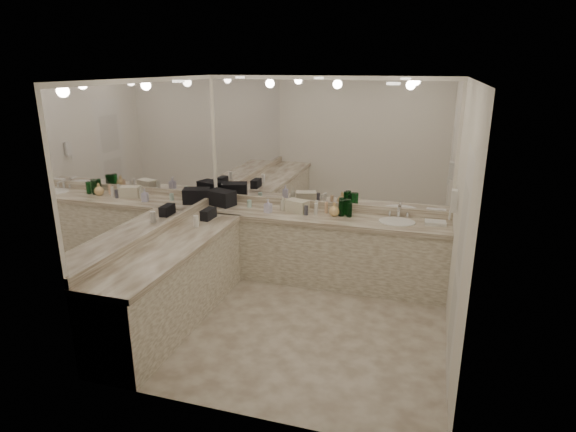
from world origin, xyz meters
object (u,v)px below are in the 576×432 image
(sink, at_px, (397,222))
(cream_cosmetic_case, at_px, (297,206))
(wall_phone, at_px, (454,201))
(black_toiletry_bag, at_px, (221,198))
(soap_bottle_c, at_px, (334,209))
(soap_bottle_a, at_px, (283,204))
(hand_towel, at_px, (435,223))
(soap_bottle_b, at_px, (268,206))

(sink, relative_size, cream_cosmetic_case, 1.60)
(wall_phone, height_order, black_toiletry_bag, wall_phone)
(sink, xyz_separation_m, cream_cosmetic_case, (-1.28, 0.06, 0.08))
(soap_bottle_c, bearing_deg, black_toiletry_bag, 178.68)
(sink, xyz_separation_m, soap_bottle_a, (-1.47, 0.06, 0.10))
(hand_towel, xyz_separation_m, soap_bottle_b, (-2.08, -0.13, 0.07))
(soap_bottle_b, bearing_deg, soap_bottle_a, 44.16)
(soap_bottle_c, bearing_deg, sink, -1.87)
(wall_phone, height_order, hand_towel, wall_phone)
(wall_phone, height_order, soap_bottle_a, wall_phone)
(cream_cosmetic_case, distance_m, hand_towel, 1.73)
(black_toiletry_bag, xyz_separation_m, soap_bottle_a, (0.88, -0.00, -0.01))
(wall_phone, distance_m, black_toiletry_bag, 3.03)
(wall_phone, bearing_deg, black_toiletry_bag, 169.24)
(soap_bottle_c, bearing_deg, wall_phone, -20.72)
(soap_bottle_b, bearing_deg, cream_cosmetic_case, 23.97)
(sink, bearing_deg, black_toiletry_bag, 178.49)
(hand_towel, relative_size, soap_bottle_c, 1.38)
(wall_phone, distance_m, soap_bottle_a, 2.18)
(black_toiletry_bag, bearing_deg, cream_cosmetic_case, 0.15)
(sink, xyz_separation_m, black_toiletry_bag, (-2.35, 0.06, 0.11))
(soap_bottle_a, bearing_deg, wall_phone, -15.10)
(black_toiletry_bag, bearing_deg, soap_bottle_a, -0.06)
(soap_bottle_a, height_order, soap_bottle_b, soap_bottle_a)
(wall_phone, xyz_separation_m, hand_towel, (-0.16, 0.54, -0.43))
(hand_towel, bearing_deg, soap_bottle_b, -176.42)
(hand_towel, relative_size, soap_bottle_a, 1.31)
(wall_phone, xyz_separation_m, soap_bottle_c, (-1.39, 0.53, -0.36))
(hand_towel, height_order, soap_bottle_a, soap_bottle_a)
(black_toiletry_bag, xyz_separation_m, soap_bottle_b, (0.72, -0.15, -0.01))
(sink, distance_m, black_toiletry_bag, 2.36)
(sink, distance_m, soap_bottle_a, 1.48)
(hand_towel, distance_m, soap_bottle_b, 2.08)
(sink, bearing_deg, cream_cosmetic_case, 177.12)
(black_toiletry_bag, distance_m, soap_bottle_a, 0.88)
(wall_phone, bearing_deg, soap_bottle_c, 159.28)
(soap_bottle_b, bearing_deg, soap_bottle_c, 7.76)
(hand_towel, height_order, soap_bottle_b, soap_bottle_b)
(wall_phone, xyz_separation_m, cream_cosmetic_case, (-1.89, 0.56, -0.37))
(wall_phone, relative_size, black_toiletry_bag, 0.67)
(sink, height_order, wall_phone, wall_phone)
(cream_cosmetic_case, relative_size, soap_bottle_b, 1.52)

